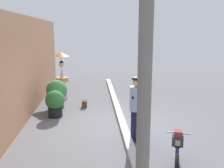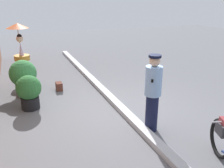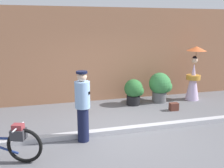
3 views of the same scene
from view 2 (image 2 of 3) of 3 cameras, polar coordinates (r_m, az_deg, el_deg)
The scene contains 7 objects.
ground_plane at distance 6.17m, azimuth 2.23°, elevation -6.27°, with size 30.00×30.00×0.00m, color slate.
sidewalk_curb at distance 6.14m, azimuth 2.24°, elevation -5.77°, with size 14.00×0.20×0.12m, color #B2B2B7.
person_officer at distance 5.05m, azimuth 9.45°, elevation -1.81°, with size 0.34×0.34×1.64m.
person_with_parasol at distance 8.51m, azimuth -20.23°, elevation 6.32°, with size 0.68×0.68×1.91m.
potted_plant_by_door at distance 7.38m, azimuth -19.79°, elevation 1.78°, with size 0.77×0.75×1.03m.
potted_plant_small at distance 6.47m, azimuth -18.61°, elevation -1.46°, with size 0.64×0.62×0.87m.
backpack_on_pavement at distance 7.61m, azimuth -12.13°, elevation -0.50°, with size 0.27×0.18×0.24m.
Camera 2 is at (-5.05, 2.28, 2.71)m, focal length 39.42 mm.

